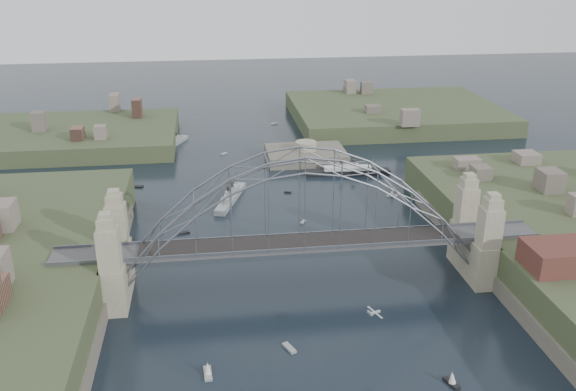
{
  "coord_description": "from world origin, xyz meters",
  "views": [
    {
      "loc": [
        -15.16,
        -95.84,
        55.09
      ],
      "look_at": [
        0.0,
        18.0,
        10.0
      ],
      "focal_mm": 38.82,
      "sensor_mm": 36.0,
      "label": 1
    }
  ],
  "objects_px": {
    "bridge": "(302,221)",
    "ocean_liner": "(347,171)",
    "naval_cruiser_near": "(231,197)",
    "naval_cruiser_far": "(175,142)",
    "fort_island": "(306,161)"
  },
  "relations": [
    {
      "from": "naval_cruiser_near",
      "to": "ocean_liner",
      "type": "distance_m",
      "value": 34.9
    },
    {
      "from": "fort_island",
      "to": "naval_cruiser_far",
      "type": "distance_m",
      "value": 42.34
    },
    {
      "from": "bridge",
      "to": "fort_island",
      "type": "relative_size",
      "value": 3.82
    },
    {
      "from": "bridge",
      "to": "ocean_liner",
      "type": "xyz_separation_m",
      "value": [
        21.01,
        56.51,
        -11.46
      ]
    },
    {
      "from": "bridge",
      "to": "naval_cruiser_near",
      "type": "bearing_deg",
      "value": 104.25
    },
    {
      "from": "fort_island",
      "to": "ocean_liner",
      "type": "bearing_deg",
      "value": -56.28
    },
    {
      "from": "bridge",
      "to": "naval_cruiser_far",
      "type": "distance_m",
      "value": 94.12
    },
    {
      "from": "naval_cruiser_near",
      "to": "naval_cruiser_far",
      "type": "xyz_separation_m",
      "value": [
        -14.78,
        48.23,
        -0.11
      ]
    },
    {
      "from": "bridge",
      "to": "naval_cruiser_near",
      "type": "relative_size",
      "value": 4.49
    },
    {
      "from": "bridge",
      "to": "ocean_liner",
      "type": "height_order",
      "value": "bridge"
    },
    {
      "from": "bridge",
      "to": "ocean_liner",
      "type": "distance_m",
      "value": 61.36
    },
    {
      "from": "fort_island",
      "to": "naval_cruiser_near",
      "type": "relative_size",
      "value": 1.18
    },
    {
      "from": "bridge",
      "to": "naval_cruiser_near",
      "type": "height_order",
      "value": "bridge"
    },
    {
      "from": "fort_island",
      "to": "naval_cruiser_near",
      "type": "height_order",
      "value": "fort_island"
    },
    {
      "from": "bridge",
      "to": "fort_island",
      "type": "bearing_deg",
      "value": 80.27
    }
  ]
}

